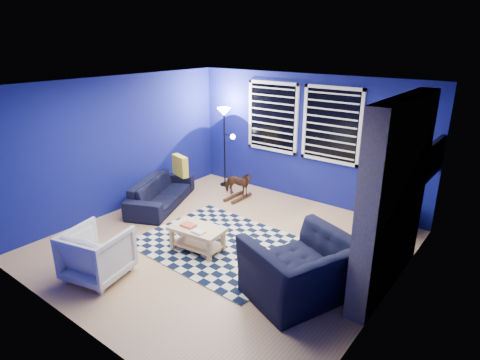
{
  "coord_description": "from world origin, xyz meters",
  "views": [
    {
      "loc": [
        3.67,
        -4.36,
        3.13
      ],
      "look_at": [
        0.08,
        0.3,
        1.03
      ],
      "focal_mm": 30.0,
      "sensor_mm": 36.0,
      "label": 1
    }
  ],
  "objects_px": {
    "rocking_horse": "(238,184)",
    "cabinet": "(391,215)",
    "sofa": "(161,192)",
    "armchair_big": "(301,270)",
    "armchair_bent": "(97,254)",
    "tv": "(433,159)",
    "coffee_table": "(197,234)",
    "floor_lamp": "(225,123)"
  },
  "relations": [
    {
      "from": "rocking_horse",
      "to": "cabinet",
      "type": "xyz_separation_m",
      "value": [
        2.94,
        0.47,
        -0.04
      ]
    },
    {
      "from": "sofa",
      "to": "rocking_horse",
      "type": "relative_size",
      "value": 3.04
    },
    {
      "from": "sofa",
      "to": "cabinet",
      "type": "xyz_separation_m",
      "value": [
        3.92,
        1.64,
        0.01
      ]
    },
    {
      "from": "armchair_big",
      "to": "cabinet",
      "type": "relative_size",
      "value": 1.63
    },
    {
      "from": "armchair_big",
      "to": "armchair_bent",
      "type": "xyz_separation_m",
      "value": [
        -2.43,
        -1.27,
        -0.05
      ]
    },
    {
      "from": "tv",
      "to": "armchair_bent",
      "type": "height_order",
      "value": "tv"
    },
    {
      "from": "sofa",
      "to": "cabinet",
      "type": "bearing_deg",
      "value": -91.51
    },
    {
      "from": "sofa",
      "to": "coffee_table",
      "type": "relative_size",
      "value": 2.08
    },
    {
      "from": "sofa",
      "to": "cabinet",
      "type": "height_order",
      "value": "cabinet"
    },
    {
      "from": "sofa",
      "to": "cabinet",
      "type": "relative_size",
      "value": 2.38
    },
    {
      "from": "rocking_horse",
      "to": "floor_lamp",
      "type": "xyz_separation_m",
      "value": [
        -0.71,
        0.47,
        1.09
      ]
    },
    {
      "from": "sofa",
      "to": "coffee_table",
      "type": "distance_m",
      "value": 2.01
    },
    {
      "from": "tv",
      "to": "armchair_bent",
      "type": "relative_size",
      "value": 1.28
    },
    {
      "from": "armchair_big",
      "to": "sofa",
      "type": "bearing_deg",
      "value": -83.26
    },
    {
      "from": "armchair_big",
      "to": "armchair_bent",
      "type": "relative_size",
      "value": 1.61
    },
    {
      "from": "floor_lamp",
      "to": "sofa",
      "type": "bearing_deg",
      "value": -99.56
    },
    {
      "from": "coffee_table",
      "to": "cabinet",
      "type": "distance_m",
      "value": 3.3
    },
    {
      "from": "sofa",
      "to": "armchair_bent",
      "type": "bearing_deg",
      "value": -175.6
    },
    {
      "from": "armchair_big",
      "to": "rocking_horse",
      "type": "bearing_deg",
      "value": -107.17
    },
    {
      "from": "floor_lamp",
      "to": "armchair_big",
      "type": "bearing_deg",
      "value": -37.69
    },
    {
      "from": "armchair_big",
      "to": "coffee_table",
      "type": "distance_m",
      "value": 1.85
    },
    {
      "from": "tv",
      "to": "armchair_bent",
      "type": "distance_m",
      "value": 5.06
    },
    {
      "from": "armchair_bent",
      "to": "cabinet",
      "type": "xyz_separation_m",
      "value": [
        2.7,
        3.88,
        -0.07
      ]
    },
    {
      "from": "armchair_big",
      "to": "coffee_table",
      "type": "relative_size",
      "value": 1.43
    },
    {
      "from": "tv",
      "to": "sofa",
      "type": "height_order",
      "value": "tv"
    },
    {
      "from": "floor_lamp",
      "to": "tv",
      "type": "bearing_deg",
      "value": -1.73
    },
    {
      "from": "coffee_table",
      "to": "rocking_horse",
      "type": "bearing_deg",
      "value": 111.6
    },
    {
      "from": "tv",
      "to": "rocking_horse",
      "type": "bearing_deg",
      "value": -174.37
    },
    {
      "from": "coffee_table",
      "to": "floor_lamp",
      "type": "height_order",
      "value": "floor_lamp"
    },
    {
      "from": "tv",
      "to": "coffee_table",
      "type": "xyz_separation_m",
      "value": [
        -2.65,
        -2.4,
        -1.11
      ]
    },
    {
      "from": "sofa",
      "to": "coffee_table",
      "type": "bearing_deg",
      "value": -140.46
    },
    {
      "from": "armchair_big",
      "to": "floor_lamp",
      "type": "relative_size",
      "value": 0.73
    },
    {
      "from": "armchair_bent",
      "to": "coffee_table",
      "type": "distance_m",
      "value": 1.47
    },
    {
      "from": "armchair_bent",
      "to": "rocking_horse",
      "type": "relative_size",
      "value": 1.29
    },
    {
      "from": "tv",
      "to": "sofa",
      "type": "xyz_separation_m",
      "value": [
        -4.46,
        -1.51,
        -1.13
      ]
    },
    {
      "from": "rocking_horse",
      "to": "coffee_table",
      "type": "xyz_separation_m",
      "value": [
        0.81,
        -2.06,
        -0.04
      ]
    },
    {
      "from": "armchair_bent",
      "to": "floor_lamp",
      "type": "bearing_deg",
      "value": -89.71
    },
    {
      "from": "sofa",
      "to": "armchair_big",
      "type": "distance_m",
      "value": 3.78
    },
    {
      "from": "coffee_table",
      "to": "cabinet",
      "type": "bearing_deg",
      "value": 50.04
    },
    {
      "from": "rocking_horse",
      "to": "coffee_table",
      "type": "distance_m",
      "value": 2.21
    },
    {
      "from": "coffee_table",
      "to": "floor_lamp",
      "type": "distance_m",
      "value": 3.16
    },
    {
      "from": "cabinet",
      "to": "floor_lamp",
      "type": "xyz_separation_m",
      "value": [
        -3.65,
        -0.01,
        1.13
      ]
    }
  ]
}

